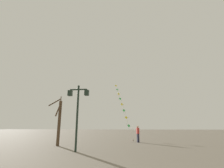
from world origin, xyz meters
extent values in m
plane|color=#756B5B|center=(0.00, 20.00, 0.00)|extent=(160.00, 160.00, 0.00)
cylinder|color=#1E2D23|center=(-3.06, 8.53, 2.17)|extent=(0.14, 0.14, 4.35)
sphere|color=#1E2D23|center=(-3.06, 8.53, 4.43)|extent=(0.16, 0.16, 0.16)
cube|color=#1E2D23|center=(-3.06, 8.53, 4.20)|extent=(1.23, 0.08, 0.08)
cube|color=#1E2D23|center=(-3.68, 8.53, 3.95)|extent=(0.28, 0.28, 0.40)
cube|color=beige|center=(-3.68, 8.53, 3.95)|extent=(0.19, 0.19, 0.30)
cube|color=#1E2D23|center=(-2.45, 8.53, 3.95)|extent=(0.28, 0.28, 0.40)
cube|color=beige|center=(-2.45, 8.53, 3.95)|extent=(0.19, 0.19, 0.30)
cylinder|color=brown|center=(0.69, 17.35, 0.09)|extent=(0.06, 0.06, 0.18)
cylinder|color=silver|center=(0.42, 18.35, 0.95)|extent=(0.55, 2.00, 1.56)
cylinder|color=silver|center=(-0.03, 20.04, 2.28)|extent=(0.40, 1.43, 1.12)
cylinder|color=silver|center=(-0.40, 21.46, 3.38)|extent=(0.40, 1.43, 1.12)
cylinder|color=silver|center=(-0.78, 22.87, 4.48)|extent=(0.40, 1.43, 1.12)
cylinder|color=silver|center=(-1.16, 24.28, 5.58)|extent=(0.40, 1.43, 1.12)
cylinder|color=silver|center=(-1.53, 25.69, 6.68)|extent=(0.40, 1.43, 1.12)
cylinder|color=silver|center=(-1.91, 27.11, 7.78)|extent=(0.40, 1.43, 1.12)
cylinder|color=silver|center=(-2.28, 28.52, 8.88)|extent=(0.40, 1.43, 1.12)
cube|color=green|center=(0.16, 19.34, 1.73)|extent=(0.37, 0.19, 0.41)
cylinder|color=green|center=(0.16, 19.34, 1.46)|extent=(0.03, 0.04, 0.21)
cube|color=yellow|center=(-0.22, 20.75, 2.83)|extent=(0.40, 0.10, 0.41)
cylinder|color=yellow|center=(-0.22, 20.75, 2.54)|extent=(0.02, 0.03, 0.27)
cube|color=green|center=(-0.59, 22.16, 3.93)|extent=(0.40, 0.11, 0.41)
cylinder|color=green|center=(-0.59, 22.16, 3.65)|extent=(0.03, 0.04, 0.23)
cube|color=yellow|center=(-0.97, 23.58, 5.03)|extent=(0.41, 0.04, 0.41)
cylinder|color=yellow|center=(-0.97, 23.58, 4.72)|extent=(0.02, 0.04, 0.31)
cube|color=green|center=(-1.34, 24.99, 6.13)|extent=(0.40, 0.10, 0.41)
cylinder|color=green|center=(-1.34, 24.99, 5.84)|extent=(0.03, 0.05, 0.27)
cube|color=yellow|center=(-1.72, 26.40, 7.23)|extent=(0.39, 0.14, 0.41)
cylinder|color=yellow|center=(-1.72, 26.40, 6.94)|extent=(0.03, 0.04, 0.27)
cube|color=green|center=(-2.10, 27.81, 8.33)|extent=(0.41, 0.02, 0.41)
cylinder|color=green|center=(-2.10, 27.81, 8.04)|extent=(0.02, 0.04, 0.27)
cube|color=yellow|center=(-2.47, 29.23, 9.43)|extent=(0.41, 0.04, 0.41)
cylinder|color=yellow|center=(-2.47, 29.23, 9.17)|extent=(0.02, 0.04, 0.21)
cube|color=#1E1E2D|center=(1.20, 16.02, 0.45)|extent=(0.27, 0.34, 0.90)
cube|color=#B22D26|center=(1.20, 16.02, 1.18)|extent=(0.33, 0.43, 0.60)
sphere|color=tan|center=(1.20, 16.02, 1.60)|extent=(0.22, 0.22, 0.22)
cylinder|color=#B22D26|center=(1.14, 16.23, 1.35)|extent=(0.19, 0.40, 0.50)
cylinder|color=#4C3826|center=(-5.78, 11.75, 1.95)|extent=(0.26, 0.26, 3.89)
cylinder|color=#4C3826|center=(-6.33, 11.73, 3.78)|extent=(1.16, 0.14, 0.70)
cylinder|color=#4C3826|center=(-5.66, 11.37, 2.97)|extent=(0.34, 0.83, 1.06)
cylinder|color=#4C3826|center=(-6.01, 12.23, 3.61)|extent=(0.57, 1.05, 0.77)
cylinder|color=#4C3826|center=(-5.61, 11.38, 3.92)|extent=(0.43, 0.82, 0.80)
cylinder|color=#4C3826|center=(-5.78, 11.34, 3.07)|extent=(0.12, 0.91, 1.23)
camera|label=1|loc=(0.81, -2.94, 1.61)|focal=27.13mm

